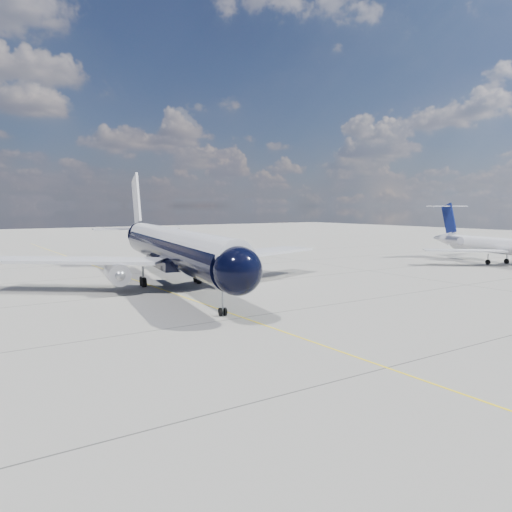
{
  "coord_description": "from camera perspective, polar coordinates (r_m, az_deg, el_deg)",
  "views": [
    {
      "loc": [
        -20.95,
        -23.32,
        8.93
      ],
      "look_at": [
        6.28,
        17.51,
        4.0
      ],
      "focal_mm": 35.0,
      "sensor_mm": 36.0,
      "label": 1
    }
  ],
  "objects": [
    {
      "name": "taxiway_centerline",
      "position": [
        53.41,
        -10.14,
        -3.97
      ],
      "size": [
        0.16,
        160.0,
        0.01
      ],
      "primitive_type": "cube",
      "color": "yellow",
      "rests_on": "ground"
    },
    {
      "name": "regional_jet",
      "position": [
        85.9,
        25.49,
        1.22
      ],
      "size": [
        23.73,
        27.75,
        9.52
      ],
      "rotation": [
        0.0,
        0.0,
        -0.25
      ],
      "color": "silver",
      "rests_on": "ground"
    },
    {
      "name": "ground",
      "position": [
        57.98,
        -12.12,
        -3.25
      ],
      "size": [
        320.0,
        320.0,
        0.0
      ],
      "primitive_type": "plane",
      "color": "gray",
      "rests_on": "ground"
    },
    {
      "name": "main_airliner",
      "position": [
        57.04,
        -9.74,
        1.01
      ],
      "size": [
        38.9,
        47.88,
        13.9
      ],
      "rotation": [
        0.0,
        0.0,
        -0.18
      ],
      "color": "black",
      "rests_on": "ground"
    }
  ]
}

